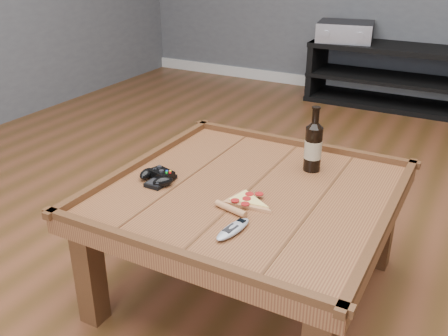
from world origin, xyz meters
The scene contains 10 objects.
ground centered at (0.00, 0.00, 0.00)m, with size 6.00×6.00×0.00m, color #4D3016.
baseboard centered at (0.00, 2.99, 0.05)m, with size 5.00×0.02×0.10m, color silver.
coffee_table centered at (0.00, 0.00, 0.39)m, with size 1.03×1.03×0.48m.
media_console centered at (0.00, 2.75, 0.25)m, with size 1.40×0.45×0.50m.
beer_bottle centered at (0.14, 0.27, 0.55)m, with size 0.07×0.07×0.26m.
game_controller centered at (-0.33, -0.10, 0.47)m, with size 0.16×0.13×0.04m.
pizza_slice centered at (0.03, -0.11, 0.46)m, with size 0.19×0.25×0.02m.
smartphone centered at (-0.32, -0.11, 0.46)m, with size 0.07×0.12×0.02m.
remote_control centered at (0.08, -0.29, 0.46)m, with size 0.07×0.16×0.02m.
av_receiver centered at (-0.45, 2.74, 0.58)m, with size 0.50×0.44×0.15m.
Camera 1 is at (0.69, -1.46, 1.28)m, focal length 40.00 mm.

